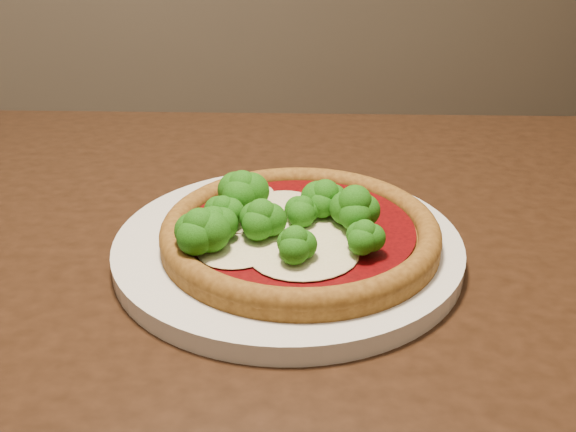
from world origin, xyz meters
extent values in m
cube|color=black|center=(0.09, 0.10, 0.73)|extent=(1.29, 1.16, 0.04)
cylinder|color=black|center=(0.67, 0.34, 0.35)|extent=(0.06, 0.06, 0.71)
cylinder|color=silver|center=(0.15, 0.11, 0.76)|extent=(0.32, 0.32, 0.02)
cylinder|color=brown|center=(0.16, 0.10, 0.77)|extent=(0.25, 0.25, 0.01)
torus|color=brown|center=(0.16, 0.10, 0.78)|extent=(0.25, 0.25, 0.02)
cylinder|color=#5F0407|center=(0.16, 0.10, 0.78)|extent=(0.21, 0.21, 0.00)
ellipsoid|color=beige|center=(0.15, 0.05, 0.78)|extent=(0.09, 0.08, 0.01)
ellipsoid|color=beige|center=(0.13, 0.18, 0.78)|extent=(0.05, 0.05, 0.00)
ellipsoid|color=beige|center=(0.16, 0.14, 0.78)|extent=(0.06, 0.05, 0.00)
ellipsoid|color=beige|center=(0.12, 0.12, 0.78)|extent=(0.07, 0.06, 0.01)
ellipsoid|color=beige|center=(0.16, 0.09, 0.78)|extent=(0.11, 0.10, 0.01)
ellipsoid|color=beige|center=(0.10, 0.07, 0.78)|extent=(0.06, 0.06, 0.01)
ellipsoid|color=beige|center=(0.20, 0.12, 0.78)|extent=(0.08, 0.07, 0.01)
ellipsoid|color=#278315|center=(0.21, 0.08, 0.81)|extent=(0.05, 0.05, 0.04)
ellipsoid|color=#278315|center=(0.19, 0.10, 0.81)|extent=(0.05, 0.05, 0.04)
ellipsoid|color=#278315|center=(0.12, 0.08, 0.81)|extent=(0.04, 0.04, 0.04)
ellipsoid|color=#278315|center=(0.08, 0.08, 0.80)|extent=(0.04, 0.04, 0.03)
ellipsoid|color=#278315|center=(0.07, 0.07, 0.81)|extent=(0.05, 0.05, 0.04)
ellipsoid|color=#278315|center=(0.16, 0.09, 0.80)|extent=(0.03, 0.03, 0.03)
ellipsoid|color=#278315|center=(0.12, 0.14, 0.81)|extent=(0.05, 0.05, 0.04)
ellipsoid|color=#278315|center=(0.10, 0.11, 0.80)|extent=(0.04, 0.04, 0.03)
ellipsoid|color=#278315|center=(0.20, 0.04, 0.80)|extent=(0.04, 0.04, 0.03)
ellipsoid|color=#278315|center=(0.14, 0.04, 0.80)|extent=(0.04, 0.04, 0.03)
camera|label=1|loc=(0.02, -0.39, 1.05)|focal=40.00mm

